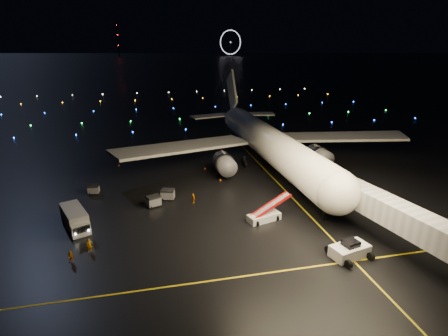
# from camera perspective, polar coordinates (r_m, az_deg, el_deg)

# --- Properties ---
(ground) EXTENTS (2000.00, 2000.00, 0.00)m
(ground) POSITION_cam_1_polar(r_m,az_deg,el_deg) (342.42, -10.90, 15.15)
(ground) COLOR black
(ground) RESTS_ON ground
(lane_centre) EXTENTS (0.25, 80.00, 0.02)m
(lane_centre) POSITION_cam_1_polar(r_m,az_deg,el_deg) (65.51, 8.93, -2.56)
(lane_centre) COLOR yellow
(lane_centre) RESTS_ON ground
(lane_cross) EXTENTS (60.00, 0.25, 0.02)m
(lane_cross) POSITION_cam_1_polar(r_m,az_deg,el_deg) (40.17, -1.66, -17.87)
(lane_cross) COLOR yellow
(lane_cross) RESTS_ON ground
(airliner) EXTENTS (64.72, 61.64, 17.91)m
(airliner) POSITION_cam_1_polar(r_m,az_deg,el_deg) (74.64, 6.36, 7.49)
(airliner) COLOR silver
(airliner) RESTS_ON ground
(pushback_tug) EXTENTS (5.11, 3.47, 2.22)m
(pushback_tug) POSITION_cam_1_polar(r_m,az_deg,el_deg) (45.86, 19.86, -12.29)
(pushback_tug) COLOR silver
(pushback_tug) RESTS_ON ground
(belt_loader) EXTENTS (7.38, 3.73, 3.45)m
(belt_loader) POSITION_cam_1_polar(r_m,az_deg,el_deg) (51.36, 6.59, -6.80)
(belt_loader) COLOR silver
(belt_loader) RESTS_ON ground
(service_truck) EXTENTS (5.44, 8.35, 2.95)m
(service_truck) POSITION_cam_1_polar(r_m,az_deg,el_deg) (53.57, -23.21, -7.52)
(service_truck) COLOR silver
(service_truck) RESTS_ON ground
(crew_a) EXTENTS (0.75, 0.66, 1.72)m
(crew_a) POSITION_cam_1_polar(r_m,az_deg,el_deg) (47.44, -21.14, -11.68)
(crew_a) COLOR orange
(crew_a) RESTS_ON ground
(crew_b) EXTENTS (0.87, 0.73, 1.58)m
(crew_b) POSITION_cam_1_polar(r_m,az_deg,el_deg) (46.08, -23.71, -13.15)
(crew_b) COLOR orange
(crew_b) RESTS_ON ground
(crew_c) EXTENTS (0.72, 1.04, 1.63)m
(crew_c) POSITION_cam_1_polar(r_m,az_deg,el_deg) (57.14, -5.03, -4.92)
(crew_c) COLOR orange
(crew_c) RESTS_ON ground
(safety_cone_0) EXTENTS (0.54, 0.54, 0.47)m
(safety_cone_0) POSITION_cam_1_polar(r_m,az_deg,el_deg) (66.13, -0.59, -1.89)
(safety_cone_0) COLOR orange
(safety_cone_0) RESTS_ON ground
(safety_cone_1) EXTENTS (0.58, 0.58, 0.53)m
(safety_cone_1) POSITION_cam_1_polar(r_m,az_deg,el_deg) (72.26, -3.15, 0.01)
(safety_cone_1) COLOR orange
(safety_cone_1) RESTS_ON ground
(safety_cone_2) EXTENTS (0.54, 0.54, 0.48)m
(safety_cone_2) POSITION_cam_1_polar(r_m,az_deg,el_deg) (69.86, -1.28, -0.69)
(safety_cone_2) COLOR orange
(safety_cone_2) RESTS_ON ground
(safety_cone_3) EXTENTS (0.55, 0.55, 0.52)m
(safety_cone_3) POSITION_cam_1_polar(r_m,az_deg,el_deg) (77.44, -16.82, 0.52)
(safety_cone_3) COLOR orange
(safety_cone_3) RESTS_ON ground
(ferris_wheel) EXTENTS (49.33, 16.80, 52.00)m
(ferris_wheel) POSITION_cam_1_polar(r_m,az_deg,el_deg) (782.53, 1.08, 19.69)
(ferris_wheel) COLOR black
(ferris_wheel) RESTS_ON ground
(radio_mast) EXTENTS (1.80, 1.80, 64.00)m
(radio_mast) POSITION_cam_1_polar(r_m,az_deg,el_deg) (782.96, -16.93, 19.35)
(radio_mast) COLOR black
(radio_mast) RESTS_ON ground
(taxiway_lights) EXTENTS (164.00, 92.00, 0.36)m
(taxiway_lights) POSITION_cam_1_polar(r_m,az_deg,el_deg) (149.74, -8.19, 10.06)
(taxiway_lights) COLOR black
(taxiway_lights) RESTS_ON ground
(baggage_cart_0) EXTENTS (2.44, 2.02, 1.79)m
(baggage_cart_0) POSITION_cam_1_polar(r_m,az_deg,el_deg) (58.81, -9.15, -4.28)
(baggage_cart_0) COLOR gray
(baggage_cart_0) RESTS_ON ground
(baggage_cart_1) EXTENTS (2.50, 2.16, 1.78)m
(baggage_cart_1) POSITION_cam_1_polar(r_m,az_deg,el_deg) (56.82, -11.42, -5.32)
(baggage_cart_1) COLOR gray
(baggage_cart_1) RESTS_ON ground
(baggage_cart_2) EXTENTS (1.92, 1.43, 1.53)m
(baggage_cart_2) POSITION_cam_1_polar(r_m,az_deg,el_deg) (64.35, -20.50, -3.31)
(baggage_cart_2) COLOR gray
(baggage_cart_2) RESTS_ON ground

